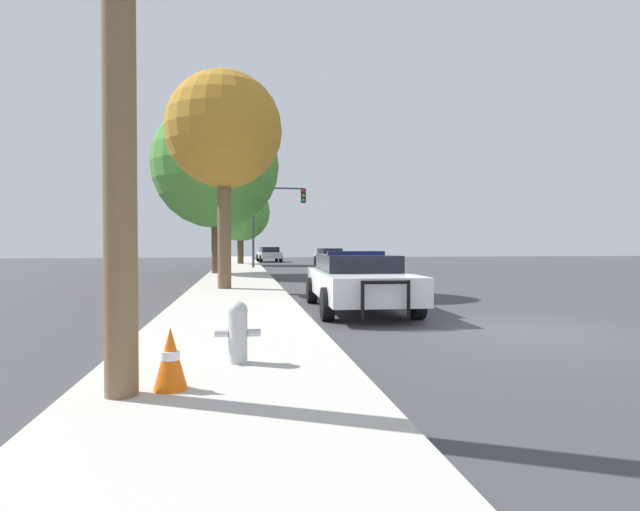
# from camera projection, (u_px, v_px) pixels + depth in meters

# --- Properties ---
(ground_plane) EXTENTS (110.00, 110.00, 0.00)m
(ground_plane) POSITION_uv_depth(u_px,v_px,m) (521.00, 331.00, 8.91)
(ground_plane) COLOR #3D3D42
(sidewalk_left) EXTENTS (3.00, 110.00, 0.13)m
(sidewalk_left) POSITION_uv_depth(u_px,v_px,m) (231.00, 336.00, 8.12)
(sidewalk_left) COLOR #BCB7AD
(sidewalk_left) RESTS_ON ground_plane
(police_car) EXTENTS (2.27, 5.26, 1.40)m
(police_car) POSITION_uv_depth(u_px,v_px,m) (358.00, 280.00, 11.83)
(police_car) COLOR white
(police_car) RESTS_ON ground_plane
(fire_hydrant) EXTENTS (0.54, 0.24, 0.74)m
(fire_hydrant) POSITION_uv_depth(u_px,v_px,m) (238.00, 330.00, 5.97)
(fire_hydrant) COLOR #B7BCC1
(fire_hydrant) RESTS_ON sidewalk_left
(traffic_light) EXTENTS (3.42, 0.35, 5.17)m
(traffic_light) POSITION_uv_depth(u_px,v_px,m) (274.00, 210.00, 31.52)
(traffic_light) COLOR #424247
(traffic_light) RESTS_ON sidewalk_left
(car_background_oncoming) EXTENTS (2.07, 4.56, 1.30)m
(car_background_oncoming) POSITION_uv_depth(u_px,v_px,m) (330.00, 256.00, 37.65)
(car_background_oncoming) COLOR #B7B7BC
(car_background_oncoming) RESTS_ON ground_plane
(car_background_distant) EXTENTS (2.27, 4.42, 1.37)m
(car_background_distant) POSITION_uv_depth(u_px,v_px,m) (269.00, 254.00, 45.74)
(car_background_distant) COLOR #B7B7BC
(car_background_distant) RESTS_ON ground_plane
(tree_sidewalk_mid) EXTENTS (6.37, 6.37, 8.64)m
(tree_sidewalk_mid) POSITION_uv_depth(u_px,v_px,m) (216.00, 165.00, 25.08)
(tree_sidewalk_mid) COLOR brown
(tree_sidewalk_mid) RESTS_ON sidewalk_left
(tree_sidewalk_near) EXTENTS (3.77, 3.77, 7.04)m
(tree_sidewalk_near) POSITION_uv_depth(u_px,v_px,m) (224.00, 131.00, 16.14)
(tree_sidewalk_near) COLOR brown
(tree_sidewalk_near) RESTS_ON sidewalk_left
(tree_sidewalk_far) EXTENTS (4.50, 4.50, 6.21)m
(tree_sidewalk_far) POSITION_uv_depth(u_px,v_px,m) (240.00, 212.00, 37.99)
(tree_sidewalk_far) COLOR #4C3823
(tree_sidewalk_far) RESTS_ON sidewalk_left
(traffic_cone) EXTENTS (0.33, 0.33, 0.61)m
(traffic_cone) POSITION_uv_depth(u_px,v_px,m) (170.00, 358.00, 4.86)
(traffic_cone) COLOR orange
(traffic_cone) RESTS_ON sidewalk_left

